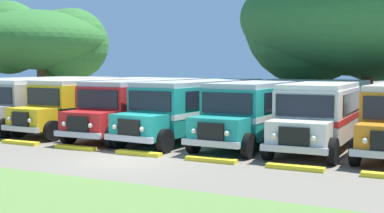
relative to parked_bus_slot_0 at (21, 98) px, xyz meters
The scene contains 15 objects.
ground_plane 14.54m from the parked_bus_slot_0, 30.56° to the right, with size 220.00×220.00×0.00m, color slate.
parked_bus_slot_0 is the anchor object (origin of this frame).
parked_bus_slot_1 2.84m from the parked_bus_slot_0, ahead, with size 2.68×10.84×2.82m.
parked_bus_slot_2 6.09m from the parked_bus_slot_0, ahead, with size 3.47×10.96×2.82m.
parked_bus_slot_3 9.25m from the parked_bus_slot_0, ahead, with size 2.77×10.85×2.82m.
parked_bus_slot_4 12.41m from the parked_bus_slot_0, ahead, with size 3.50×10.96×2.82m.
parked_bus_slot_5 15.66m from the parked_bus_slot_0, ahead, with size 3.10×10.89×2.82m.
parked_bus_slot_6 18.59m from the parked_bus_slot_0, ahead, with size 2.70×10.84×2.82m.
curb_wheelstop_2 8.85m from the parked_bus_slot_0, 45.40° to the right, with size 2.00×0.36×0.15m, color yellow.
curb_wheelstop_3 11.27m from the parked_bus_slot_0, 33.78° to the right, with size 2.00×0.36×0.15m, color yellow.
curb_wheelstop_4 13.99m from the parked_bus_slot_0, 26.52° to the right, with size 2.00×0.36×0.15m, color yellow.
curb_wheelstop_5 16.86m from the parked_bus_slot_0, 21.70° to the right, with size 2.00×0.36×0.15m, color yellow.
curb_wheelstop_6 19.82m from the parked_bus_slot_0, 18.31° to the right, with size 2.00×0.36×0.15m, color yellow.
broad_shade_tree 22.08m from the parked_bus_slot_0, 27.27° to the left, with size 15.77×15.71×10.79m.
secondary_tree 13.10m from the parked_bus_slot_0, 125.93° to the left, with size 11.61×11.91×9.09m.
Camera 1 is at (10.67, -15.59, 3.54)m, focal length 46.92 mm.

